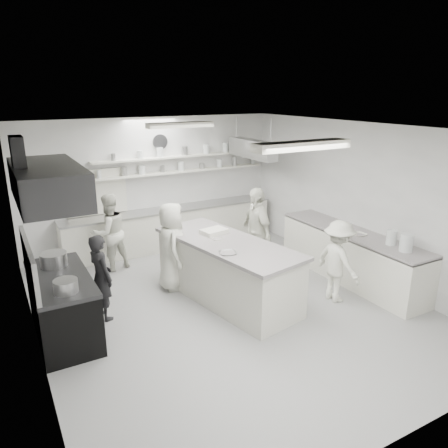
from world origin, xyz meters
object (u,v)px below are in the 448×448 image
right_counter (351,256)px  prep_island (227,271)px  stove (63,307)px  cook_back (109,232)px  cook_stove (101,277)px  back_counter (172,228)px

right_counter → prep_island: bearing=170.0°
stove → cook_back: cook_back is taller
stove → prep_island: 2.74m
cook_stove → cook_back: 2.03m
cook_stove → cook_back: (0.64, 1.92, 0.09)m
cook_stove → prep_island: bearing=-114.1°
back_counter → right_counter: bearing=-55.3°
cook_back → back_counter: bearing=-173.3°
prep_island → cook_stove: 2.14m
stove → back_counter: 4.03m
stove → cook_stove: 0.73m
back_counter → right_counter: (2.35, -3.40, 0.01)m
prep_island → cook_stove: (-2.10, 0.38, 0.20)m
cook_back → right_counter: bearing=129.9°
prep_island → cook_stove: size_ratio=1.95×
right_counter → cook_back: (-3.96, 2.75, 0.33)m
prep_island → cook_back: bearing=111.3°
stove → back_counter: size_ratio=0.36×
back_counter → right_counter: 4.13m
stove → cook_back: bearing=59.1°
right_counter → cook_back: cook_back is taller
prep_island → cook_back: size_ratio=1.73×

